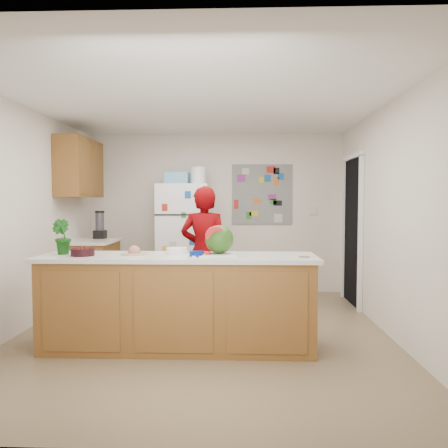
{
  "coord_description": "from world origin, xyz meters",
  "views": [
    {
      "loc": [
        0.4,
        -4.69,
        1.44
      ],
      "look_at": [
        0.22,
        0.2,
        1.19
      ],
      "focal_mm": 35.0,
      "sensor_mm": 36.0,
      "label": 1
    }
  ],
  "objects_px": {
    "refrigerator": "(184,240)",
    "cherry_bowl": "(83,252)",
    "watermelon": "(219,239)",
    "person": "(204,253)"
  },
  "relations": [
    {
      "from": "refrigerator",
      "to": "cherry_bowl",
      "type": "height_order",
      "value": "refrigerator"
    },
    {
      "from": "cherry_bowl",
      "to": "watermelon",
      "type": "bearing_deg",
      "value": 5.77
    },
    {
      "from": "watermelon",
      "to": "cherry_bowl",
      "type": "distance_m",
      "value": 1.32
    },
    {
      "from": "person",
      "to": "cherry_bowl",
      "type": "distance_m",
      "value": 1.6
    },
    {
      "from": "refrigerator",
      "to": "watermelon",
      "type": "distance_m",
      "value": 2.42
    },
    {
      "from": "refrigerator",
      "to": "person",
      "type": "relative_size",
      "value": 1.04
    },
    {
      "from": "refrigerator",
      "to": "watermelon",
      "type": "height_order",
      "value": "refrigerator"
    },
    {
      "from": "person",
      "to": "watermelon",
      "type": "xyz_separation_m",
      "value": [
        0.23,
        -1.03,
        0.26
      ]
    },
    {
      "from": "refrigerator",
      "to": "cherry_bowl",
      "type": "bearing_deg",
      "value": -105.14
    },
    {
      "from": "refrigerator",
      "to": "watermelon",
      "type": "relative_size",
      "value": 6.09
    }
  ]
}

